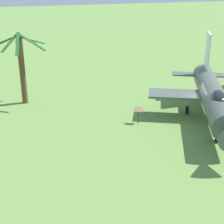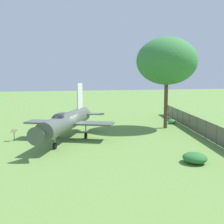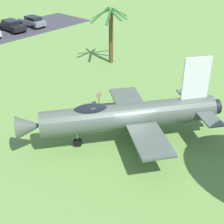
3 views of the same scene
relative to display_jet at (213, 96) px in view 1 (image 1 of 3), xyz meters
The scene contains 4 objects.
ground_plane 1.98m from the display_jet, 25.25° to the right, with size 200.00×200.00×0.00m, color #668E42.
display_jet is the anchor object (origin of this frame).
palm_tree 14.77m from the display_jet, 56.41° to the left, with size 4.33×4.15×5.78m.
info_plaque 5.28m from the display_jet, 73.32° to the left, with size 0.60×0.71×1.14m.
Camera 1 is at (-19.53, 13.73, 9.86)m, focal length 54.94 mm.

